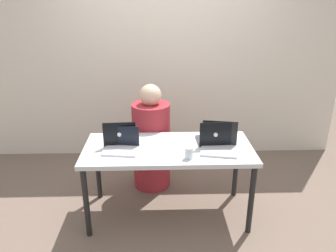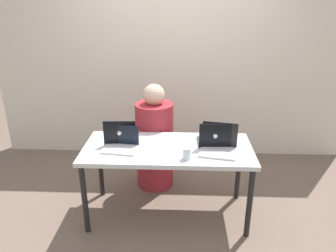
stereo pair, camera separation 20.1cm
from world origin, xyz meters
TOP-DOWN VIEW (x-y plane):
  - ground_plane at (0.00, 0.00)m, footprint 12.00×12.00m
  - back_wall at (0.00, 1.41)m, footprint 4.50×0.10m
  - desk at (0.00, 0.00)m, footprint 1.54×0.70m
  - person_at_center at (-0.17, 0.55)m, footprint 0.49×0.49m
  - laptop_front_left at (-0.42, -0.05)m, footprint 0.33×0.25m
  - laptop_back_right at (0.42, 0.07)m, footprint 0.30×0.28m
  - laptop_front_right at (0.45, -0.06)m, footprint 0.36×0.31m
  - laptop_back_left at (-0.45, 0.10)m, footprint 0.31×0.29m
  - water_glass_right at (0.17, -0.22)m, footprint 0.07×0.07m

SIDE VIEW (x-z plane):
  - ground_plane at x=0.00m, z-range 0.00..0.00m
  - person_at_center at x=-0.17m, z-range -0.07..1.10m
  - desk at x=0.00m, z-range 0.29..1.01m
  - water_glass_right at x=0.17m, z-range 0.71..0.81m
  - laptop_front_left at x=-0.42m, z-range 0.66..0.87m
  - laptop_back_left at x=-0.45m, z-range 0.65..0.89m
  - laptop_back_right at x=0.42m, z-range 0.65..0.89m
  - laptop_front_right at x=0.45m, z-range 0.65..0.90m
  - back_wall at x=0.00m, z-range 0.00..2.38m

